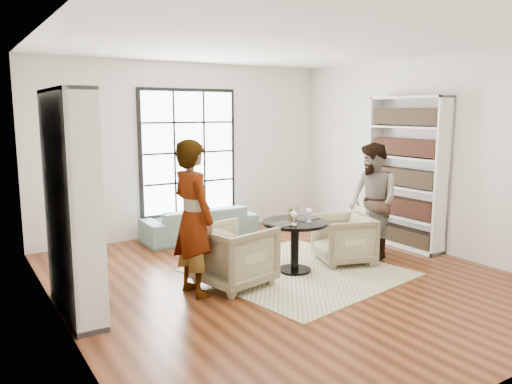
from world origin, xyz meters
TOP-DOWN VIEW (x-y plane):
  - ground at (0.00, 0.00)m, footprint 6.00×6.00m
  - room_shell at (0.00, 0.54)m, footprint 6.00×6.01m
  - rug at (0.31, 0.11)m, footprint 2.78×2.78m
  - pedestal_table at (0.27, 0.16)m, footprint 0.88×0.88m
  - sofa at (-0.06, 2.45)m, footprint 1.93×0.79m
  - armchair_left at (-0.69, 0.13)m, footprint 1.02×1.00m
  - armchair_right at (1.12, 0.13)m, footprint 0.96×0.94m
  - person_left at (-1.24, 0.13)m, footprint 0.52×0.72m
  - person_right at (1.67, 0.13)m, footprint 0.78×0.93m
  - placemat_left at (0.05, 0.11)m, footprint 0.38×0.32m
  - placemat_right at (0.49, 0.23)m, footprint 0.38×0.32m
  - cutlery_left at (0.05, 0.11)m, footprint 0.18×0.24m
  - cutlery_right at (0.49, 0.23)m, footprint 0.18×0.24m
  - wine_glass_left at (0.14, 0.00)m, footprint 0.09×0.09m
  - wine_glass_right at (0.42, 0.04)m, footprint 0.09×0.09m
  - flower_centerpiece at (0.27, 0.21)m, footprint 0.19×0.16m

SIDE VIEW (x-z plane):
  - ground at x=0.00m, z-range 0.00..0.00m
  - rug at x=0.31m, z-range 0.00..0.01m
  - sofa at x=-0.06m, z-range 0.00..0.56m
  - armchair_right at x=1.12m, z-range 0.00..0.69m
  - armchair_left at x=-0.69m, z-range 0.00..0.78m
  - pedestal_table at x=0.27m, z-range 0.16..0.86m
  - placemat_left at x=0.05m, z-range 0.70..0.71m
  - placemat_right at x=0.49m, z-range 0.70..0.71m
  - cutlery_left at x=0.05m, z-range 0.71..0.72m
  - cutlery_right at x=0.49m, z-range 0.71..0.72m
  - flower_centerpiece at x=0.27m, z-range 0.70..0.91m
  - wine_glass_right at x=0.42m, z-range 0.74..0.93m
  - wine_glass_left at x=0.14m, z-range 0.74..0.93m
  - person_right at x=1.67m, z-range 0.00..1.71m
  - person_left at x=-1.24m, z-range 0.00..1.85m
  - room_shell at x=0.00m, z-range -1.74..4.26m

